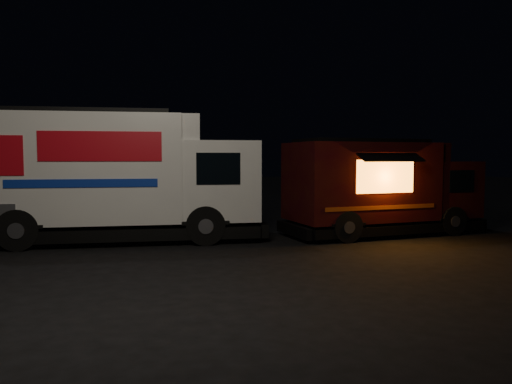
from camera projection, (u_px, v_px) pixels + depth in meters
name	position (u px, v px, depth m)	size (l,w,h in m)	color
ground	(237.00, 255.00, 10.88)	(80.00, 80.00, 0.00)	black
white_truck	(121.00, 176.00, 12.73)	(7.26, 2.48, 3.29)	silver
red_truck	(383.00, 187.00, 13.81)	(5.61, 2.06, 2.61)	black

